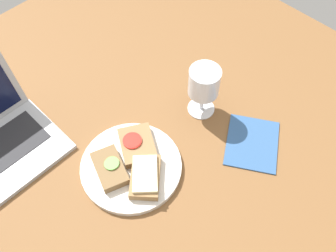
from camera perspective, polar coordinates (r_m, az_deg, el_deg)
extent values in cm
cube|color=brown|center=(96.62, -2.92, -2.89)|extent=(140.00, 140.00, 3.00)
cylinder|color=silver|center=(91.31, -5.63, -6.16)|extent=(24.46, 24.46, 1.50)
cube|color=brown|center=(89.66, -8.95, -6.31)|extent=(9.53, 11.98, 2.28)
cylinder|color=#6BB74C|center=(88.73, -8.68, -5.49)|extent=(3.44, 3.44, 0.43)
cylinder|color=#6BB74C|center=(88.66, -8.78, -5.59)|extent=(3.34, 3.34, 0.44)
cube|color=#937047|center=(87.73, -3.48, -7.72)|extent=(12.58, 12.20, 2.21)
cube|color=#F4EAB7|center=(86.36, -3.53, -7.27)|extent=(10.47, 10.63, 0.85)
cube|color=#937047|center=(91.96, -4.73, -2.88)|extent=(12.20, 13.08, 2.31)
cylinder|color=red|center=(90.93, -5.28, -2.31)|extent=(3.66, 3.66, 0.52)
cylinder|color=red|center=(91.07, -5.46, -2.24)|extent=(4.69, 4.69, 0.45)
cylinder|color=white|center=(101.31, 5.05, 2.69)|extent=(7.26, 7.26, 0.40)
cylinder|color=white|center=(98.41, 5.20, 3.96)|extent=(0.97, 0.97, 6.90)
cylinder|color=white|center=(92.85, 5.54, 6.69)|extent=(7.89, 7.89, 7.54)
cylinder|color=white|center=(93.59, 5.49, 6.30)|extent=(7.26, 7.26, 5.59)
cube|color=#33598C|center=(97.17, 12.70, -2.55)|extent=(19.91, 19.04, 0.40)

